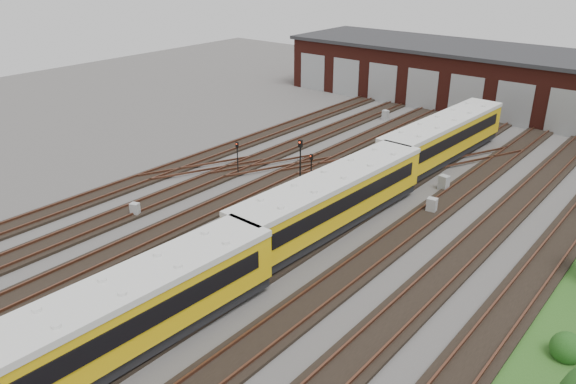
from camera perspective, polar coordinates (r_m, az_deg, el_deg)
The scene contains 14 objects.
ground at distance 34.46m, azimuth -2.22°, elevation -5.22°, with size 120.00×120.00×0.00m, color #494644.
track_network at distance 34.89m, azimuth -1.79°, elevation -4.62°, with size 30.40×70.00×0.33m.
maintenance_shed at distance 67.00m, azimuth 21.29°, elevation 10.53°, with size 51.00×12.50×6.35m.
metro_train at distance 35.35m, azimuth 4.58°, elevation -0.78°, with size 3.58×48.35×3.36m.
signal_mast_0 at distance 44.29m, azimuth -5.17°, elevation 3.89°, with size 0.24×0.23×2.68m.
signal_mast_1 at distance 41.05m, azimuth 1.25°, elevation 3.45°, with size 0.29×0.28×3.86m.
signal_mast_2 at distance 41.02m, azimuth 2.37°, elevation 2.49°, with size 0.24×0.23×2.87m.
signal_mast_3 at distance 47.96m, azimuth 15.66°, elevation 5.28°, with size 0.31×0.30×3.46m.
relay_cabinet_0 at distance 38.97m, azimuth -15.27°, elevation -1.74°, with size 0.56×0.46×0.93m, color #ACAFB1.
relay_cabinet_1 at distance 59.90m, azimuth 9.87°, elevation 7.71°, with size 0.61×0.51×1.02m, color #ACAFB1.
relay_cabinet_2 at distance 44.84m, azimuth 11.92°, elevation 2.07°, with size 0.61×0.51×1.02m, color #ACAFB1.
relay_cabinet_3 at distance 43.18m, azimuth 15.54°, elevation 0.91°, with size 0.68×0.56×1.13m, color #ACAFB1.
relay_cabinet_4 at distance 39.23m, azimuth 14.39°, elevation -1.35°, with size 0.65×0.54×1.08m, color #ACAFB1.
bush_0 at distance 28.15m, azimuth 26.56°, elevation -13.66°, with size 1.45×1.45×1.45m, color #1A4814.
Camera 1 is at (20.08, -22.52, 16.64)m, focal length 35.00 mm.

